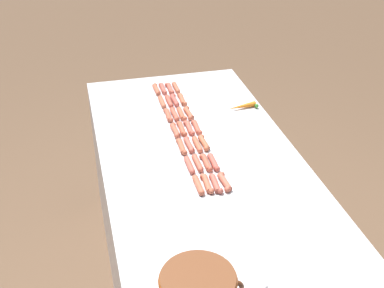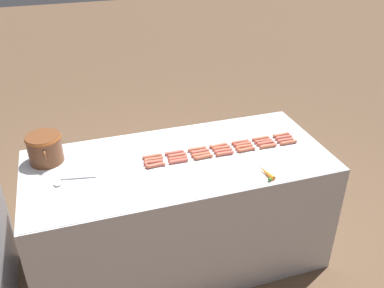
{
  "view_description": "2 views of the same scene",
  "coord_description": "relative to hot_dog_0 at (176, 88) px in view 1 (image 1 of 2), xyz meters",
  "views": [
    {
      "loc": [
        0.53,
        1.92,
        2.22
      ],
      "look_at": [
        0.01,
        -0.19,
        0.91
      ],
      "focal_mm": 47.91,
      "sensor_mm": 36.0,
      "label": 1
    },
    {
      "loc": [
        -2.37,
        0.67,
        2.47
      ],
      "look_at": [
        0.14,
        -0.14,
        0.93
      ],
      "focal_mm": 39.38,
      "sensor_mm": 36.0,
      "label": 2
    }
  ],
  "objects": [
    {
      "name": "hot_dog_24",
      "position": [
        0.12,
        0.51,
        0.0
      ],
      "size": [
        0.03,
        0.14,
        0.03
      ],
      "color": "#BB5842",
      "rests_on": "griddle_counter"
    },
    {
      "name": "hot_dog_8",
      "position": [
        0.04,
        0.16,
        0.0
      ],
      "size": [
        0.03,
        0.14,
        0.03
      ],
      "color": "#B65045",
      "rests_on": "griddle_counter"
    },
    {
      "name": "hot_dog_18",
      "position": [
        0.08,
        0.66,
        0.0
      ],
      "size": [
        0.03,
        0.14,
        0.03
      ],
      "color": "#B65547",
      "rests_on": "griddle_counter"
    },
    {
      "name": "hot_dog_13",
      "position": [
        0.04,
        1.0,
        0.0
      ],
      "size": [
        0.03,
        0.14,
        0.03
      ],
      "color": "#B25345",
      "rests_on": "griddle_counter"
    },
    {
      "name": "hot_dog_14",
      "position": [
        0.08,
        -0.0,
        0.0
      ],
      "size": [
        0.03,
        0.14,
        0.03
      ],
      "color": "#B55346",
      "rests_on": "griddle_counter"
    },
    {
      "name": "hot_dog_17",
      "position": [
        0.08,
        0.5,
        0.0
      ],
      "size": [
        0.03,
        0.14,
        0.03
      ],
      "color": "#B7563D",
      "rests_on": "griddle_counter"
    },
    {
      "name": "hot_dog_16",
      "position": [
        0.08,
        0.33,
        0.0
      ],
      "size": [
        0.03,
        0.14,
        0.03
      ],
      "color": "#BB5542",
      "rests_on": "griddle_counter"
    },
    {
      "name": "hot_dog_27",
      "position": [
        0.12,
        1.0,
        0.0
      ],
      "size": [
        0.03,
        0.14,
        0.03
      ],
      "color": "#B8583F",
      "rests_on": "griddle_counter"
    },
    {
      "name": "griddle_counter",
      "position": [
        0.04,
        0.83,
        -0.47
      ],
      "size": [
        0.94,
        2.11,
        0.91
      ],
      "color": "#BCBCC1",
      "rests_on": "ground_plane"
    },
    {
      "name": "hot_dog_19",
      "position": [
        0.08,
        0.83,
        0.0
      ],
      "size": [
        0.03,
        0.14,
        0.03
      ],
      "color": "#B75743",
      "rests_on": "griddle_counter"
    },
    {
      "name": "hot_dog_15",
      "position": [
        0.08,
        0.17,
        0.0
      ],
      "size": [
        0.03,
        0.14,
        0.03
      ],
      "color": "#B75040",
      "rests_on": "griddle_counter"
    },
    {
      "name": "hot_dog_12",
      "position": [
        0.04,
        0.83,
        0.0
      ],
      "size": [
        0.03,
        0.14,
        0.03
      ],
      "color": "#B5533E",
      "rests_on": "griddle_counter"
    },
    {
      "name": "serving_spoon",
      "position": [
        0.0,
        1.59,
        -0.01
      ],
      "size": [
        0.09,
        0.27,
        0.02
      ],
      "color": "#B7B7BC",
      "rests_on": "griddle_counter"
    },
    {
      "name": "hot_dog_22",
      "position": [
        0.12,
        0.17,
        0.0
      ],
      "size": [
        0.03,
        0.14,
        0.03
      ],
      "color": "#B65D42",
      "rests_on": "griddle_counter"
    },
    {
      "name": "hot_dog_5",
      "position": [
        0.01,
        0.84,
        0.0
      ],
      "size": [
        0.03,
        0.14,
        0.03
      ],
      "color": "#BE5144",
      "rests_on": "griddle_counter"
    },
    {
      "name": "hot_dog_23",
      "position": [
        0.12,
        0.33,
        0.0
      ],
      "size": [
        0.03,
        0.14,
        0.03
      ],
      "color": "#B5553E",
      "rests_on": "griddle_counter"
    },
    {
      "name": "hot_dog_25",
      "position": [
        0.12,
        0.67,
        0.0
      ],
      "size": [
        0.03,
        0.14,
        0.03
      ],
      "color": "#B0593F",
      "rests_on": "griddle_counter"
    },
    {
      "name": "hot_dog_7",
      "position": [
        0.04,
        0.0,
        0.0
      ],
      "size": [
        0.03,
        0.14,
        0.03
      ],
      "color": "#B75445",
      "rests_on": "griddle_counter"
    },
    {
      "name": "hot_dog_4",
      "position": [
        0.0,
        0.66,
        0.0
      ],
      "size": [
        0.03,
        0.14,
        0.03
      ],
      "color": "#B85D3E",
      "rests_on": "griddle_counter"
    },
    {
      "name": "hot_dog_26",
      "position": [
        0.12,
        0.84,
        0.0
      ],
      "size": [
        0.03,
        0.14,
        0.03
      ],
      "color": "#B85344",
      "rests_on": "griddle_counter"
    },
    {
      "name": "hot_dog_21",
      "position": [
        0.12,
        -0.0,
        0.0
      ],
      "size": [
        0.03,
        0.14,
        0.03
      ],
      "color": "#BB5940",
      "rests_on": "griddle_counter"
    },
    {
      "name": "carrot",
      "position": [
        -0.31,
        0.34,
        0.0
      ],
      "size": [
        0.18,
        0.06,
        0.03
      ],
      "color": "orange",
      "rests_on": "griddle_counter"
    },
    {
      "name": "hot_dog_20",
      "position": [
        0.08,
        1.0,
        0.0
      ],
      "size": [
        0.03,
        0.14,
        0.03
      ],
      "color": "#BA5B42",
      "rests_on": "griddle_counter"
    },
    {
      "name": "hot_dog_1",
      "position": [
        0.0,
        0.17,
        0.0
      ],
      "size": [
        0.03,
        0.14,
        0.03
      ],
      "color": "#BE5D41",
      "rests_on": "griddle_counter"
    },
    {
      "name": "hot_dog_10",
      "position": [
        0.04,
        0.5,
        0.0
      ],
      "size": [
        0.03,
        0.14,
        0.03
      ],
      "color": "#BE5646",
      "rests_on": "griddle_counter"
    },
    {
      "name": "hot_dog_2",
      "position": [
        0.0,
        0.34,
        0.0
      ],
      "size": [
        0.04,
        0.14,
        0.03
      ],
      "color": "#BC5B41",
      "rests_on": "griddle_counter"
    },
    {
      "name": "hot_dog_6",
      "position": [
        0.0,
        1.0,
        0.0
      ],
      "size": [
        0.04,
        0.14,
        0.03
      ],
      "color": "#BA5945",
      "rests_on": "griddle_counter"
    },
    {
      "name": "hot_dog_9",
      "position": [
        0.04,
        0.34,
        0.0
      ],
      "size": [
        0.03,
        0.14,
        0.03
      ],
      "color": "#BC593E",
      "rests_on": "griddle_counter"
    },
    {
      "name": "hot_dog_3",
      "position": [
        0.0,
        0.5,
        0.0
      ],
      "size": [
        0.03,
        0.14,
        0.03
      ],
      "color": "#BB5440",
      "rests_on": "griddle_counter"
    },
    {
      "name": "hot_dog_0",
      "position": [
        0.0,
        0.0,
        0.0
      ],
      "size": [
        0.03,
        0.14,
        0.03
      ],
      "color": "#B55B41",
      "rests_on": "griddle_counter"
    },
    {
      "name": "hot_dog_11",
      "position": [
        0.04,
        0.67,
        0.0
      ],
      "size": [
        0.03,
        0.14,
        0.03
      ],
      "color": "#BE5A40",
      "rests_on": "griddle_counter"
    }
  ]
}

